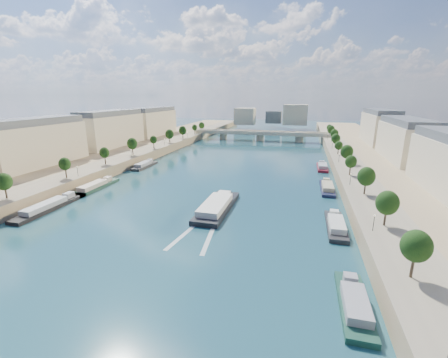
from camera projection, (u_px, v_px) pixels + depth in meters
The scene contains 17 objects.
ground at pixel (222, 178), 137.74m from camera, with size 700.00×700.00×0.00m, color #0B2832.
quay_left at pixel (88, 164), 154.73m from camera, with size 44.00×520.00×5.00m, color #9E8460.
quay_right at pixel (396, 184), 119.41m from camera, with size 44.00×520.00×5.00m, color #9E8460.
pave_left at pixel (113, 161), 150.36m from camera, with size 14.00×520.00×0.10m, color gray.
pave_right at pixel (356, 175), 122.40m from camera, with size 14.00×520.00×0.10m, color gray.
trees_left at pixel (118, 149), 150.27m from camera, with size 4.80×268.80×8.26m.
trees_right at pixel (349, 158), 130.74m from camera, with size 4.80×268.80×8.26m.
lamps_left at pixel (108, 160), 139.21m from camera, with size 0.36×200.36×4.28m.
lamps_right at pixel (344, 166), 127.43m from camera, with size 0.36×200.36×4.28m.
buildings_left at pixel (80, 133), 165.33m from camera, with size 16.00×226.00×23.20m.
buildings_right at pixel (428, 146), 123.64m from camera, with size 16.00×226.00×23.20m.
skyline at pixel (275, 116), 337.44m from camera, with size 79.00×42.00×22.00m.
bridge at pixel (260, 134), 250.45m from camera, with size 112.00×12.00×8.15m.
tour_barge at pixel (217, 206), 99.15m from camera, with size 8.58×29.91×4.06m.
wake at pixel (201, 231), 84.05m from camera, with size 10.76×25.95×0.04m.
moored_barges_left at pixel (36, 213), 94.56m from camera, with size 5.00×156.74×3.60m.
moored_barges_right at pixel (336, 227), 84.42m from camera, with size 5.00×161.53×3.60m.
Camera 1 is at (34.60, -28.19, 36.67)m, focal length 24.00 mm.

